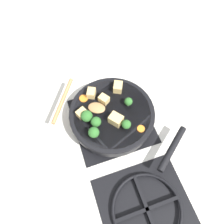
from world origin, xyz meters
TOP-DOWN VIEW (x-y plane):
  - ground_plane at (0.00, 0.00)m, footprint 2.40×2.40m
  - front_burner_grate at (0.00, 0.00)m, footprint 0.31×0.31m
  - rear_burner_grate at (0.00, 0.36)m, footprint 0.31×0.31m
  - skillet_pan at (-0.00, 0.00)m, footprint 0.41×0.44m
  - wooden_spoon at (0.11, -0.07)m, footprint 0.22×0.21m
  - tofu_cube_center_large at (-0.00, 0.04)m, footprint 0.06×0.06m
  - tofu_cube_near_handle at (0.05, -0.10)m, footprint 0.04×0.05m
  - tofu_cube_east_chunk at (0.11, -0.02)m, footprint 0.05×0.04m
  - tofu_cube_west_chunk at (0.01, -0.06)m, footprint 0.05×0.05m
  - tofu_cube_back_piece at (-0.06, -0.09)m, footprint 0.05×0.05m
  - broccoli_floret_near_spoon at (0.10, 0.00)m, footprint 0.04×0.04m
  - broccoli_floret_center_top at (0.09, 0.07)m, footprint 0.04×0.04m
  - broccoli_floret_east_rim at (-0.07, -0.01)m, footprint 0.03×0.03m
  - broccoli_floret_west_rim at (0.07, 0.03)m, footprint 0.04×0.04m
  - broccoli_floret_north_edge at (-0.03, 0.08)m, footprint 0.03×0.03m
  - carrot_slice_orange_thin at (0.09, -0.09)m, footprint 0.03×0.03m
  - carrot_slice_near_center at (-0.08, 0.10)m, footprint 0.03×0.03m

SIDE VIEW (x-z plane):
  - ground_plane at x=0.00m, z-range 0.00..0.00m
  - front_burner_grate at x=0.00m, z-range 0.00..0.03m
  - rear_burner_grate at x=0.00m, z-range 0.00..0.03m
  - skillet_pan at x=0.00m, z-range 0.03..0.08m
  - carrot_slice_orange_thin at x=0.09m, z-range 0.08..0.08m
  - carrot_slice_near_center at x=-0.08m, z-range 0.08..0.08m
  - wooden_spoon at x=0.11m, z-range 0.08..0.09m
  - tofu_cube_east_chunk at x=0.11m, z-range 0.08..0.11m
  - tofu_cube_west_chunk at x=0.01m, z-range 0.08..0.11m
  - tofu_cube_near_handle at x=0.05m, z-range 0.08..0.11m
  - tofu_cube_back_piece at x=-0.06m, z-range 0.08..0.11m
  - tofu_cube_center_large at x=0.00m, z-range 0.08..0.12m
  - broccoli_floret_east_rim at x=-0.07m, z-range 0.08..0.12m
  - broccoli_floret_north_edge at x=-0.03m, z-range 0.08..0.12m
  - broccoli_floret_west_rim at x=0.07m, z-range 0.08..0.13m
  - broccoli_floret_center_top at x=0.09m, z-range 0.08..0.13m
  - broccoli_floret_near_spoon at x=0.10m, z-range 0.08..0.13m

